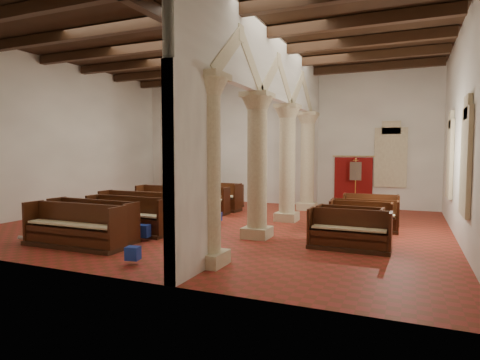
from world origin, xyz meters
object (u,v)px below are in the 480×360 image
at_px(nave_pew_0, 73,233).
at_px(aisle_pew_0, 349,236).
at_px(processional_banner, 355,191).
at_px(pipe_organ, 189,173).
at_px(lectern, 207,190).

bearing_deg(nave_pew_0, aisle_pew_0, 20.34).
height_order(processional_banner, aisle_pew_0, processional_banner).
bearing_deg(aisle_pew_0, pipe_organ, 140.52).
bearing_deg(aisle_pew_0, lectern, 137.01).
xyz_separation_m(pipe_organ, aisle_pew_0, (8.90, -7.44, -1.04)).
bearing_deg(lectern, processional_banner, 3.51).
bearing_deg(pipe_organ, processional_banner, -1.28).
height_order(pipe_organ, nave_pew_0, pipe_organ).
bearing_deg(nave_pew_0, lectern, 97.37).
xyz_separation_m(lectern, nave_pew_0, (1.34, -9.89, -0.18)).
distance_m(processional_banner, aisle_pew_0, 7.31).
bearing_deg(processional_banner, aisle_pew_0, -71.97).
height_order(lectern, nave_pew_0, lectern).
bearing_deg(lectern, aisle_pew_0, -38.53).
bearing_deg(processional_banner, lectern, -169.11).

